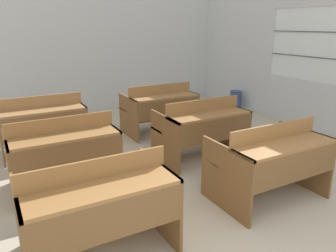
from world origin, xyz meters
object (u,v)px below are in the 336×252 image
bench_third_right (160,107)px  wastepaper_bin (236,100)px  bench_front_left (98,205)px  bench_front_right (271,159)px  bench_second_right (202,127)px  bench_second_left (64,150)px  bench_third_left (43,122)px

bench_third_right → wastepaper_bin: bench_third_right is taller
bench_front_left → bench_front_right: (1.88, 0.00, 0.00)m
bench_front_left → bench_second_right: 2.29m
bench_front_right → wastepaper_bin: size_ratio=2.92×
bench_third_right → bench_second_left: bearing=-146.2°
bench_third_left → wastepaper_bin: bearing=9.4°
bench_second_left → bench_third_right: bearing=33.8°
bench_second_right → bench_third_left: same height
bench_third_left → bench_second_right: bearing=-34.6°
wastepaper_bin → bench_front_left: bearing=-141.9°
bench_third_right → wastepaper_bin: (2.30, 0.71, -0.26)m
wastepaper_bin → bench_front_right: bearing=-125.2°
bench_second_right → bench_third_left: bearing=145.4°
bench_second_left → bench_third_left: 1.28m
bench_front_left → bench_second_left: size_ratio=1.00×
bench_front_right → bench_second_right: (0.01, 1.29, 0.00)m
bench_third_left → bench_front_right: bearing=-54.0°
bench_second_left → bench_third_right: size_ratio=1.00×
bench_front_left → wastepaper_bin: 5.36m
bench_third_left → bench_third_right: (1.92, -0.01, 0.00)m
bench_third_right → bench_front_right: bearing=-90.7°
bench_third_right → bench_front_left: bearing=-126.4°
bench_front_right → bench_second_right: bearing=89.5°
bench_second_left → wastepaper_bin: (4.19, 1.98, -0.26)m
bench_front_left → bench_front_right: 1.88m
bench_third_left → wastepaper_bin: 4.28m
bench_front_left → bench_front_right: same height
bench_front_left → bench_third_right: (1.91, 2.59, 0.00)m
bench_front_left → bench_third_right: 3.22m
wastepaper_bin → bench_third_right: bearing=-162.8°
bench_front_right → bench_second_left: (-1.86, 1.32, 0.00)m
bench_third_right → bench_third_left: bearing=179.6°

